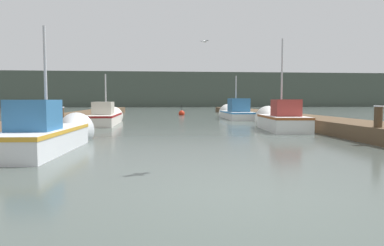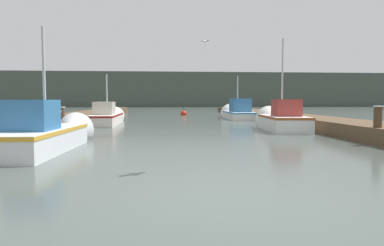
% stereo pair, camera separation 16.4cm
% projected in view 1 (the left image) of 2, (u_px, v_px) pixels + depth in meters
% --- Properties ---
extents(ground_plane, '(200.00, 200.00, 0.00)m').
position_uv_depth(ground_plane, '(245.00, 195.00, 5.06)').
color(ground_plane, '#47514C').
extents(dock_left, '(2.37, 40.00, 0.54)m').
position_uv_depth(dock_left, '(71.00, 119.00, 20.34)').
color(dock_left, brown).
rests_on(dock_left, ground_plane).
extents(dock_right, '(2.37, 40.00, 0.54)m').
position_uv_depth(dock_right, '(285.00, 118.00, 21.54)').
color(dock_right, brown).
rests_on(dock_right, ground_plane).
extents(distant_shore_ridge, '(120.00, 16.00, 6.90)m').
position_uv_depth(distant_shore_ridge, '(166.00, 90.00, 74.32)').
color(distant_shore_ridge, '#424C42').
rests_on(distant_shore_ridge, ground_plane).
extents(fishing_boat_0, '(1.57, 5.30, 3.76)m').
position_uv_depth(fishing_boat_0, '(51.00, 134.00, 9.83)').
color(fishing_boat_0, silver).
rests_on(fishing_boat_0, ground_plane).
extents(fishing_boat_1, '(1.90, 4.81, 4.65)m').
position_uv_depth(fishing_boat_1, '(279.00, 120.00, 16.35)').
color(fishing_boat_1, silver).
rests_on(fishing_boat_1, ground_plane).
extents(fishing_boat_2, '(1.45, 6.32, 3.25)m').
position_uv_depth(fishing_boat_2, '(107.00, 117.00, 20.32)').
color(fishing_boat_2, silver).
rests_on(fishing_boat_2, ground_plane).
extents(fishing_boat_3, '(1.77, 6.18, 3.72)m').
position_uv_depth(fishing_boat_3, '(235.00, 112.00, 26.15)').
color(fishing_boat_3, silver).
rests_on(fishing_boat_3, ground_plane).
extents(mooring_piling_0, '(0.29, 0.29, 1.32)m').
position_uv_depth(mooring_piling_0, '(277.00, 113.00, 19.09)').
color(mooring_piling_0, '#473523').
rests_on(mooring_piling_0, ground_plane).
extents(mooring_piling_1, '(0.32, 0.32, 0.96)m').
position_uv_depth(mooring_piling_1, '(58.00, 122.00, 14.34)').
color(mooring_piling_1, '#473523').
rests_on(mooring_piling_1, ground_plane).
extents(mooring_piling_2, '(0.28, 0.28, 1.11)m').
position_uv_depth(mooring_piling_2, '(61.00, 119.00, 14.91)').
color(mooring_piling_2, '#473523').
rests_on(mooring_piling_2, ground_plane).
extents(mooring_piling_3, '(0.29, 0.29, 1.23)m').
position_uv_depth(mooring_piling_3, '(378.00, 125.00, 10.80)').
color(mooring_piling_3, '#473523').
rests_on(mooring_piling_3, ground_plane).
extents(channel_buoy, '(0.57, 0.57, 1.07)m').
position_uv_depth(channel_buoy, '(182.00, 113.00, 31.56)').
color(channel_buoy, red).
rests_on(channel_buoy, ground_plane).
extents(seagull_1, '(0.47, 0.47, 0.12)m').
position_uv_depth(seagull_1, '(204.00, 41.00, 19.11)').
color(seagull_1, white).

